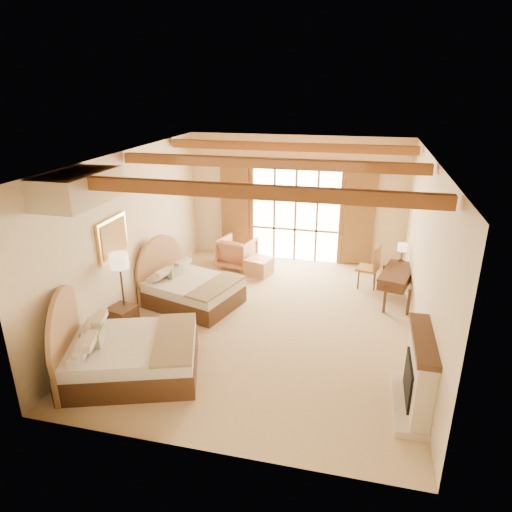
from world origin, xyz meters
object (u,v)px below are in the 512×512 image
(nightstand, at_px, (123,320))
(desk, at_px, (396,285))
(bed_near, at_px, (123,351))
(bed_far, at_px, (186,288))
(armchair, at_px, (237,252))

(nightstand, distance_m, desk, 5.59)
(bed_near, height_order, bed_far, bed_near)
(bed_near, relative_size, nightstand, 4.66)
(bed_far, distance_m, desk, 4.42)
(bed_far, height_order, desk, bed_far)
(armchair, bearing_deg, bed_near, 96.54)
(bed_far, bearing_deg, nightstand, -99.73)
(bed_far, distance_m, armchair, 2.30)
(bed_near, relative_size, desk, 1.78)
(desk, bearing_deg, nightstand, -138.38)
(bed_far, xyz_separation_m, armchair, (0.47, 2.25, 0.02))
(nightstand, bearing_deg, bed_far, 77.46)
(bed_far, distance_m, nightstand, 1.58)
(bed_far, xyz_separation_m, desk, (4.27, 1.15, 0.01))
(bed_near, bearing_deg, armchair, 65.04)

